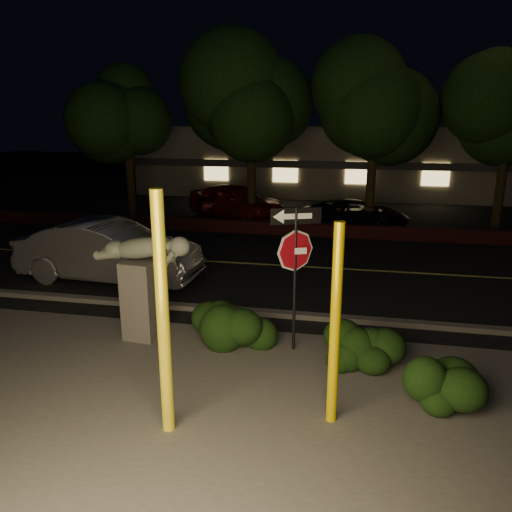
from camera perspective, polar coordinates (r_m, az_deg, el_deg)
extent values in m
plane|color=black|center=(18.50, 5.03, 1.45)|extent=(90.00, 90.00, 0.00)
cube|color=#4C4944|center=(8.40, -3.97, -16.65)|extent=(14.00, 6.00, 0.02)
cube|color=black|center=(15.62, 3.77, -1.15)|extent=(80.00, 8.00, 0.01)
cube|color=#CEC352|center=(15.62, 3.77, -1.11)|extent=(80.00, 0.12, 0.00)
cube|color=#4C4944|center=(11.78, 1.05, -6.51)|extent=(80.00, 0.25, 0.12)
cube|color=#421515|center=(19.70, 5.48, 3.05)|extent=(40.00, 0.35, 0.50)
cube|color=black|center=(25.32, 6.85, 5.23)|extent=(40.00, 12.00, 0.01)
cube|color=#6B6155|center=(32.99, 8.16, 11.05)|extent=(22.00, 10.00, 4.00)
cube|color=#333338|center=(27.92, 7.50, 10.29)|extent=(22.00, 0.20, 0.40)
cube|color=#FFD87F|center=(29.05, -4.58, 9.78)|extent=(1.40, 0.08, 1.20)
cube|color=#FFD87F|center=(28.22, 3.36, 9.63)|extent=(1.40, 0.08, 1.20)
cube|color=#FFD87F|center=(27.94, 11.62, 9.29)|extent=(1.40, 0.08, 1.20)
cube|color=#FFD87F|center=(28.23, 19.85, 8.76)|extent=(1.40, 0.08, 1.20)
cylinder|color=black|center=(23.24, -14.17, 8.62)|extent=(0.36, 0.36, 3.75)
ellipsoid|color=black|center=(23.11, -14.76, 17.22)|extent=(4.60, 4.60, 4.14)
cylinder|color=black|center=(21.64, -0.52, 9.27)|extent=(0.36, 0.36, 4.25)
ellipsoid|color=black|center=(21.57, -0.55, 19.75)|extent=(5.20, 5.20, 4.68)
cylinder|color=black|center=(20.80, 12.99, 8.28)|extent=(0.36, 0.36, 4.00)
ellipsoid|color=black|center=(20.68, 13.64, 18.44)|extent=(4.80, 4.80, 4.32)
cylinder|color=black|center=(22.00, 26.18, 7.35)|extent=(0.36, 0.36, 3.90)
cylinder|color=yellow|center=(7.11, -10.58, -6.92)|extent=(0.18, 0.18, 3.59)
cylinder|color=#FFD700|center=(7.38, 9.02, -8.00)|extent=(0.16, 0.16, 3.11)
cylinder|color=black|center=(9.63, 4.44, -2.94)|extent=(0.06, 0.06, 2.87)
cube|color=white|center=(9.46, 4.52, 0.59)|extent=(0.41, 0.19, 0.12)
cube|color=black|center=(9.31, 4.61, 4.56)|extent=(0.92, 0.38, 0.31)
cube|color=white|center=(9.31, 4.61, 4.56)|extent=(0.58, 0.24, 0.12)
cube|color=#4C4944|center=(10.63, -12.92, -4.92)|extent=(0.71, 0.71, 1.68)
sphere|color=#616C5C|center=(9.86, -8.70, 1.09)|extent=(0.39, 0.39, 0.39)
ellipsoid|color=black|center=(10.17, -2.74, -7.33)|extent=(2.26, 1.66, 1.07)
ellipsoid|color=black|center=(9.51, 12.31, -9.64)|extent=(1.64, 1.11, 0.98)
ellipsoid|color=black|center=(8.63, 20.44, -13.20)|extent=(1.52, 1.16, 0.94)
imported|color=#A4A3A8|center=(14.62, -16.40, 0.51)|extent=(5.24, 2.05, 1.70)
imported|color=maroon|center=(23.06, -2.44, 6.32)|extent=(5.02, 3.87, 1.59)
imported|color=#3F0B10|center=(23.79, -1.84, 6.15)|extent=(4.53, 3.39, 1.22)
imported|color=black|center=(21.29, 11.42, 4.72)|extent=(4.73, 3.13, 1.21)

